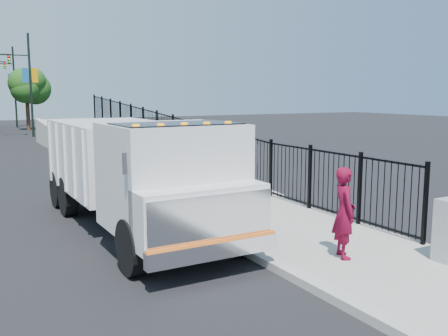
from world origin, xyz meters
TOP-DOWN VIEW (x-y plane):
  - ground at (0.00, 0.00)m, footprint 120.00×120.00m
  - sidewalk at (1.93, -2.00)m, footprint 3.55×12.00m
  - curb at (0.00, -2.00)m, footprint 0.30×12.00m
  - ramp at (2.12, 16.00)m, footprint 3.95×24.06m
  - iron_fence at (3.55, 12.00)m, footprint 0.10×28.00m
  - truck at (-1.45, 2.48)m, footprint 2.86×8.38m
  - worker at (1.41, -1.80)m, footprint 0.66×0.79m
  - debris at (2.93, -0.22)m, footprint 0.34×0.34m
  - light_pole_1 at (0.01, 32.56)m, footprint 3.77×0.22m
  - light_pole_3 at (0.24, 45.22)m, footprint 3.78×0.22m
  - tree_1 at (1.02, 40.46)m, footprint 2.71×2.71m

SIDE VIEW (x-z plane):
  - ground at x=0.00m, z-range 0.00..0.00m
  - ramp at x=2.12m, z-range -1.60..1.60m
  - sidewalk at x=1.93m, z-range 0.00..0.12m
  - curb at x=0.00m, z-range 0.00..0.16m
  - debris at x=2.93m, z-range 0.12..0.20m
  - iron_fence at x=3.55m, z-range 0.00..1.80m
  - worker at x=1.41m, z-range 0.12..1.97m
  - truck at x=-1.45m, z-range 0.18..3.04m
  - tree_1 at x=1.02m, z-range 1.27..6.63m
  - light_pole_1 at x=0.01m, z-range 0.36..8.36m
  - light_pole_3 at x=0.24m, z-range 0.36..8.36m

